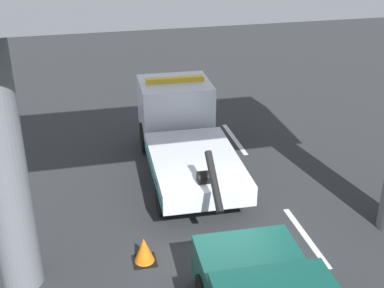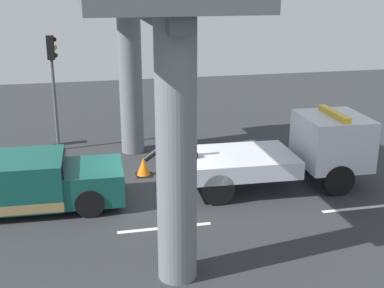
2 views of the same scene
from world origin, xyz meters
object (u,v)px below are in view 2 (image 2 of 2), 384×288
(towed_van_green, at_px, (25,183))
(traffic_cone_orange, at_px, (144,167))
(traffic_light_far, at_px, (53,68))
(tow_truck_white, at_px, (291,151))

(towed_van_green, distance_m, traffic_cone_orange, 4.24)
(towed_van_green, relative_size, traffic_cone_orange, 8.08)
(towed_van_green, height_order, traffic_cone_orange, towed_van_green)
(towed_van_green, xyz_separation_m, traffic_light_far, (0.82, 5.47, 2.50))
(tow_truck_white, height_order, traffic_cone_orange, tow_truck_white)
(towed_van_green, distance_m, traffic_light_far, 6.07)
(towed_van_green, relative_size, traffic_light_far, 1.17)
(tow_truck_white, height_order, towed_van_green, tow_truck_white)
(tow_truck_white, bearing_deg, towed_van_green, 179.83)
(traffic_light_far, bearing_deg, towed_van_green, -98.50)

